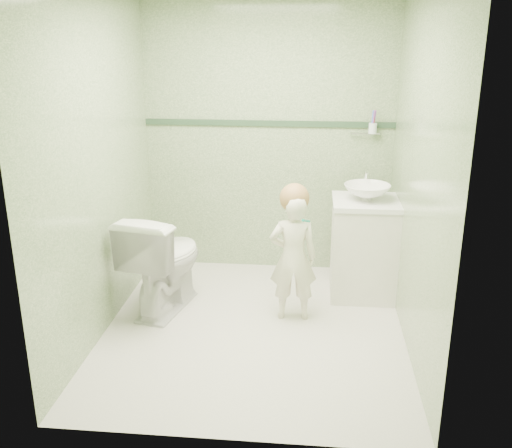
# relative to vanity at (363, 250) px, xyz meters

# --- Properties ---
(ground) EXTENTS (2.50, 2.50, 0.00)m
(ground) POSITION_rel_vanity_xyz_m (-0.84, -0.70, -0.40)
(ground) COLOR beige
(ground) RESTS_ON ground
(room_shell) EXTENTS (2.50, 2.54, 2.40)m
(room_shell) POSITION_rel_vanity_xyz_m (-0.84, -0.70, 0.80)
(room_shell) COLOR gray
(room_shell) RESTS_ON ground
(trim_stripe) EXTENTS (2.20, 0.02, 0.05)m
(trim_stripe) POSITION_rel_vanity_xyz_m (-0.84, 0.54, 0.95)
(trim_stripe) COLOR #2B452E
(trim_stripe) RESTS_ON room_shell
(vanity) EXTENTS (0.52, 0.50, 0.80)m
(vanity) POSITION_rel_vanity_xyz_m (0.00, 0.00, 0.00)
(vanity) COLOR white
(vanity) RESTS_ON ground
(counter) EXTENTS (0.54, 0.52, 0.04)m
(counter) POSITION_rel_vanity_xyz_m (0.00, 0.00, 0.41)
(counter) COLOR white
(counter) RESTS_ON vanity
(basin) EXTENTS (0.37, 0.37, 0.13)m
(basin) POSITION_rel_vanity_xyz_m (0.00, 0.00, 0.49)
(basin) COLOR white
(basin) RESTS_ON counter
(faucet) EXTENTS (0.03, 0.13, 0.18)m
(faucet) POSITION_rel_vanity_xyz_m (0.00, 0.19, 0.57)
(faucet) COLOR silver
(faucet) RESTS_ON counter
(cup_holder) EXTENTS (0.26, 0.07, 0.21)m
(cup_holder) POSITION_rel_vanity_xyz_m (0.05, 0.48, 0.93)
(cup_holder) COLOR silver
(cup_holder) RESTS_ON room_shell
(toilet) EXTENTS (0.62, 0.88, 0.82)m
(toilet) POSITION_rel_vanity_xyz_m (-1.58, -0.41, 0.01)
(toilet) COLOR white
(toilet) RESTS_ON ground
(toddler) EXTENTS (0.38, 0.27, 0.99)m
(toddler) POSITION_rel_vanity_xyz_m (-0.57, -0.48, 0.10)
(toddler) COLOR white
(toddler) RESTS_ON ground
(hair_cap) EXTENTS (0.22, 0.22, 0.22)m
(hair_cap) POSITION_rel_vanity_xyz_m (-0.57, -0.45, 0.56)
(hair_cap) COLOR #9F7242
(hair_cap) RESTS_ON toddler
(teal_toothbrush) EXTENTS (0.11, 0.14, 0.08)m
(teal_toothbrush) POSITION_rel_vanity_xyz_m (-0.48, -0.59, 0.44)
(teal_toothbrush) COLOR #088972
(teal_toothbrush) RESTS_ON toddler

